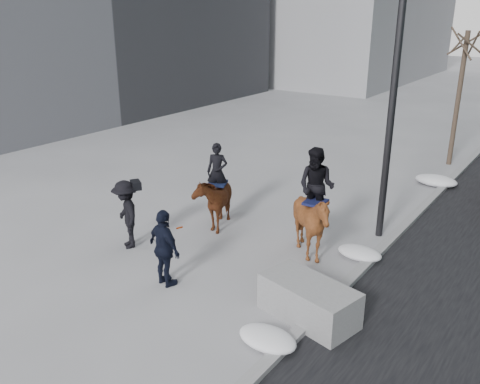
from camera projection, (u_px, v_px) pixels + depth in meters
The scene contains 10 objects.
ground at pixel (211, 266), 11.97m from camera, with size 120.00×120.00×0.00m, color gray.
curb at pixel (453, 177), 17.96m from camera, with size 0.25×90.00×0.12m, color gray.
planter at pixel (309, 301), 9.85m from camera, with size 1.91×0.95×0.76m, color gray.
tree_near at pixel (459, 93), 18.75m from camera, with size 1.20×1.20×5.51m, color #35251F, non-canonical shape.
mounted_left at pixel (215, 196), 13.96m from camera, with size 1.47×1.96×2.31m.
mounted_right at pixel (313, 216), 12.03m from camera, with size 1.56×1.73×2.72m.
feeder at pixel (165, 248), 10.87m from camera, with size 1.10×0.97×1.75m.
camera_crew at pixel (126, 214), 12.65m from camera, with size 1.31×1.15×1.75m.
lamppost at pixel (400, 41), 11.92m from camera, with size 0.25×1.13×9.09m.
snow_piles at pixel (390, 224), 13.90m from camera, with size 1.39×11.48×0.35m.
Camera 1 is at (6.74, -8.26, 5.75)m, focal length 38.00 mm.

